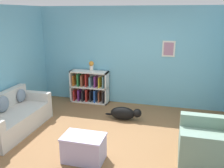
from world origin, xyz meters
TOP-DOWN VIEW (x-y plane):
  - ground_plane at (0.00, 0.00)m, footprint 14.00×14.00m
  - wall_back at (0.00, 2.25)m, footprint 5.60×0.13m
  - couch at (-2.08, -0.10)m, footprint 0.83×1.82m
  - bookshelf at (-1.09, 2.03)m, footprint 1.06×0.34m
  - recliner_chair at (1.92, -0.20)m, footprint 0.97×1.02m
  - coffee_table at (-0.19, -0.75)m, footprint 0.71×0.46m
  - dog at (0.13, 1.07)m, footprint 0.89×0.28m
  - vase at (-1.01, 2.01)m, footprint 0.14×0.14m

SIDE VIEW (x-z plane):
  - ground_plane at x=0.00m, z-range 0.00..0.00m
  - dog at x=0.13m, z-range 0.01..0.31m
  - coffee_table at x=-0.19m, z-range 0.01..0.47m
  - couch at x=-2.08m, z-range -0.11..0.70m
  - recliner_chair at x=1.92m, z-range -0.18..0.90m
  - bookshelf at x=-1.09m, z-range -0.02..0.87m
  - vase at x=-1.01m, z-range 0.91..1.19m
  - wall_back at x=0.00m, z-range 0.00..2.60m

